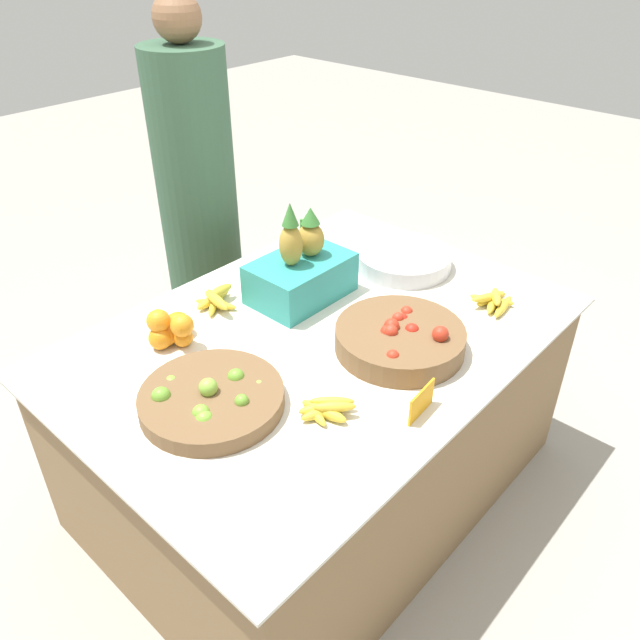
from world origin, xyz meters
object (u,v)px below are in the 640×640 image
Objects in this scene: tomato_basket at (400,338)px; metal_bowl at (404,259)px; lime_bowl at (211,398)px; price_sign at (421,402)px; produce_crate at (301,271)px; vendor_person at (199,212)px.

tomato_basket is 1.12× the size of metal_bowl.
lime_bowl is 0.58m from price_sign.
metal_bowl is 2.89× the size of price_sign.
vendor_person reaches higher than produce_crate.
price_sign is at bearing -140.85° from metal_bowl.
produce_crate is 0.23× the size of vendor_person.
metal_bowl is 0.98× the size of produce_crate.
metal_bowl is 0.22× the size of vendor_person.
produce_crate reaches higher than tomato_basket.
tomato_basket is 0.25× the size of vendor_person.
vendor_person is at bearing 69.60° from price_sign.
price_sign reaches higher than metal_bowl.
price_sign is 0.08× the size of vendor_person.
metal_bowl is (0.45, 0.31, -0.01)m from tomato_basket.
lime_bowl is 1.03m from metal_bowl.
produce_crate is at bearing -101.95° from vendor_person.
tomato_basket is 1.09× the size of produce_crate.
vendor_person is (-0.26, 0.93, 0.01)m from metal_bowl.
vendor_person is (0.77, 1.01, 0.02)m from lime_bowl.
produce_crate is at bearing 20.65° from lime_bowl.
lime_bowl reaches higher than metal_bowl.
metal_bowl is 0.85m from price_sign.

